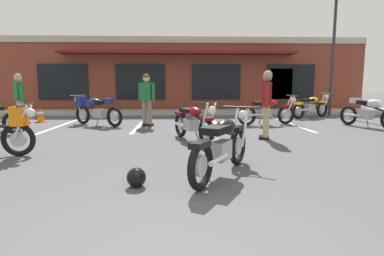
{
  "coord_description": "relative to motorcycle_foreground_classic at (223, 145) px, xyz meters",
  "views": [
    {
      "loc": [
        0.03,
        -1.85,
        1.35
      ],
      "look_at": [
        0.26,
        3.87,
        0.55
      ],
      "focal_mm": 29.48,
      "sensor_mm": 36.0,
      "label": 1
    }
  ],
  "objects": [
    {
      "name": "ground_plane",
      "position": [
        -0.66,
        1.36,
        -0.46
      ],
      "size": [
        80.0,
        80.0,
        0.0
      ],
      "primitive_type": "plane",
      "color": "#47474C"
    },
    {
      "name": "person_in_black_shirt",
      "position": [
        -5.61,
        5.5,
        0.49
      ],
      "size": [
        0.47,
        0.52,
        1.68
      ],
      "color": "black",
      "rests_on": "ground_plane"
    },
    {
      "name": "person_by_back_row",
      "position": [
        1.5,
        3.07,
        0.49
      ],
      "size": [
        0.35,
        0.6,
        1.68
      ],
      "color": "black",
      "rests_on": "ground_plane"
    },
    {
      "name": "traffic_cone",
      "position": [
        -5.59,
        6.87,
        -0.2
      ],
      "size": [
        0.34,
        0.34,
        0.53
      ],
      "color": "orange",
      "rests_on": "ground_plane"
    },
    {
      "name": "motorcycle_green_cafe_racer",
      "position": [
        -0.32,
        2.78,
        0.0
      ],
      "size": [
        1.08,
        2.0,
        0.98
      ],
      "color": "black",
      "rests_on": "ground_plane"
    },
    {
      "name": "painted_stall_lines",
      "position": [
        -0.66,
        6.33,
        -0.46
      ],
      "size": [
        7.82,
        4.8,
        0.01
      ],
      "color": "silver",
      "rests_on": "ground_plane"
    },
    {
      "name": "parking_lot_lamp_post",
      "position": [
        5.89,
        8.72,
        2.76
      ],
      "size": [
        0.24,
        0.76,
        4.98
      ],
      "color": "#2D2D33",
      "rests_on": "ground_plane"
    },
    {
      "name": "person_in_shorts_foreground",
      "position": [
        -1.67,
        5.62,
        0.49
      ],
      "size": [
        0.58,
        0.4,
        1.68
      ],
      "color": "black",
      "rests_on": "ground_plane"
    },
    {
      "name": "brick_storefront_building",
      "position": [
        -0.66,
        13.57,
        1.35
      ],
      "size": [
        18.48,
        6.03,
        3.61
      ],
      "color": "brown",
      "rests_on": "ground_plane"
    },
    {
      "name": "motorcycle_red_sportbike",
      "position": [
        5.28,
        4.85,
        0.07
      ],
      "size": [
        1.08,
        2.0,
        0.98
      ],
      "color": "black",
      "rests_on": "ground_plane"
    },
    {
      "name": "sidewalk_kerb",
      "position": [
        -0.66,
        9.93,
        -0.39
      ],
      "size": [
        22.0,
        1.8,
        0.14
      ],
      "primitive_type": "cube",
      "color": "#A8A59E",
      "rests_on": "ground_plane"
    },
    {
      "name": "motorcycle_foreground_classic",
      "position": [
        0.0,
        0.0,
        0.0
      ],
      "size": [
        1.29,
        1.9,
        0.98
      ],
      "color": "black",
      "rests_on": "ground_plane"
    },
    {
      "name": "motorcycle_blue_standard",
      "position": [
        -3.38,
        5.86,
        0.07
      ],
      "size": [
        1.85,
        1.37,
        0.98
      ],
      "color": "black",
      "rests_on": "ground_plane"
    },
    {
      "name": "motorcycle_silver_naked",
      "position": [
        2.3,
        5.75,
        0.0
      ],
      "size": [
        2.08,
        0.86,
        0.98
      ],
      "color": "black",
      "rests_on": "ground_plane"
    },
    {
      "name": "helmet_on_pavement",
      "position": [
        -1.21,
        -0.49,
        -0.33
      ],
      "size": [
        0.26,
        0.26,
        0.26
      ],
      "color": "black",
      "rests_on": "ground_plane"
    },
    {
      "name": "motorcycle_black_cruiser",
      "position": [
        4.64,
        7.83,
        0.0
      ],
      "size": [
        1.91,
        1.28,
        0.98
      ],
      "color": "black",
      "rests_on": "ground_plane"
    }
  ]
}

